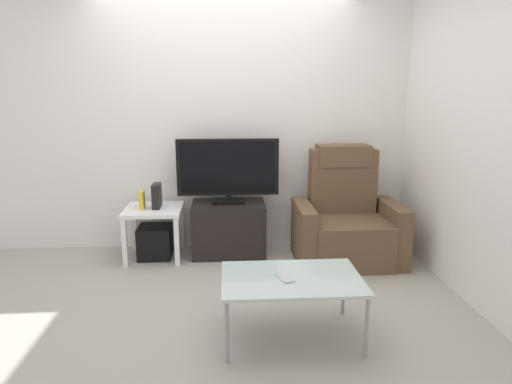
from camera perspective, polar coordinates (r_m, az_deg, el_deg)
name	(u,v)px	position (r m, az deg, el deg)	size (l,w,h in m)	color
ground_plane	(226,289)	(3.77, -3.80, -12.20)	(6.40, 6.40, 0.00)	#9E998E
wall_back	(224,120)	(4.56, -4.05, 9.09)	(6.40, 0.06, 2.60)	silver
wall_side	(463,129)	(3.90, 24.93, 7.33)	(0.06, 4.48, 2.60)	silver
tv_stand	(229,228)	(4.45, -3.50, -4.64)	(0.71, 0.48, 0.52)	black
television	(228,169)	(4.33, -3.61, 2.91)	(0.99, 0.20, 0.63)	black
recliner_armchair	(346,221)	(4.36, 11.42, -3.71)	(0.98, 0.78, 1.08)	brown
side_table	(154,216)	(4.41, -12.90, -3.00)	(0.54, 0.54, 0.50)	white
subwoofer_box	(155,242)	(4.49, -12.74, -6.19)	(0.31, 0.31, 0.31)	black
book_upright	(142,200)	(4.37, -14.34, -0.99)	(0.04, 0.11, 0.17)	gold
game_console	(157,196)	(4.37, -12.56, -0.48)	(0.07, 0.20, 0.23)	black
coffee_table	(291,281)	(2.95, 4.55, -11.24)	(0.90, 0.60, 0.42)	#B2C6C1
cell_phone	(285,278)	(2.91, 3.72, -10.90)	(0.07, 0.15, 0.01)	#B7B7BC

